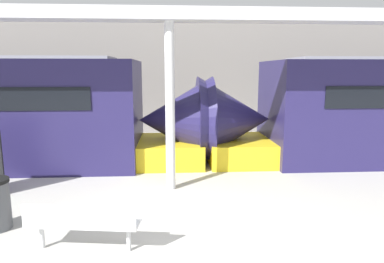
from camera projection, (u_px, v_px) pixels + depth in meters
name	position (u px, v px, depth m)	size (l,w,h in m)	color
ground_plane	(180.00, 259.00, 5.15)	(60.00, 60.00, 0.00)	#B2AFA8
station_wall	(173.00, 77.00, 15.48)	(56.00, 0.20, 5.00)	gray
bench_near	(82.00, 221.00, 5.28)	(1.80, 0.66, 0.81)	silver
support_column_near	(170.00, 108.00, 7.90)	(0.22, 0.22, 3.88)	silver
canopy_beam	(169.00, 14.00, 7.53)	(28.00, 0.60, 0.28)	#B7B7BC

